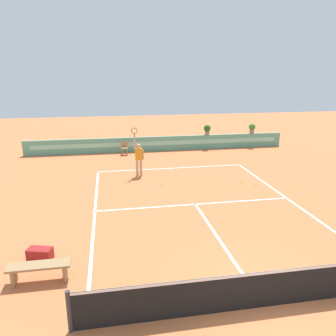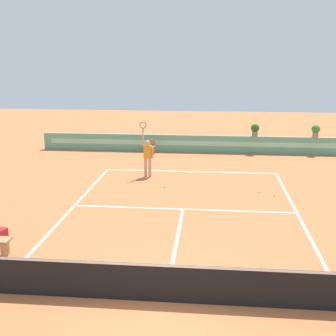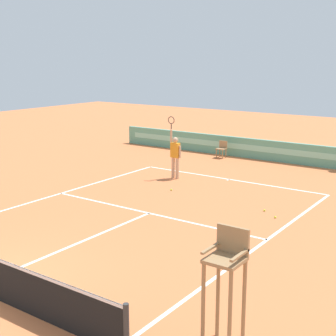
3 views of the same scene
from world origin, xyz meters
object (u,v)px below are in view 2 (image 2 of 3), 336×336
(tennis_ball_by_sideline, at_px, (259,192))
(potted_plant_right, at_px, (255,129))
(ball_kid_chair, at_px, (151,146))
(potted_plant_far_right, at_px, (316,130))
(tennis_ball_mid_court, at_px, (164,187))
(tennis_ball_near_baseline, at_px, (274,196))
(tennis_player, at_px, (147,155))

(tennis_ball_by_sideline, bearing_deg, potted_plant_right, 86.55)
(ball_kid_chair, height_order, tennis_ball_by_sideline, ball_kid_chair)
(ball_kid_chair, distance_m, potted_plant_far_right, 9.32)
(ball_kid_chair, xyz_separation_m, tennis_ball_mid_court, (1.46, -6.58, -0.44))
(potted_plant_far_right, bearing_deg, tennis_ball_near_baseline, -111.92)
(tennis_ball_by_sideline, bearing_deg, potted_plant_far_right, 63.40)
(potted_plant_right, distance_m, potted_plant_far_right, 3.37)
(tennis_player, distance_m, tennis_ball_near_baseline, 6.10)
(tennis_player, distance_m, potted_plant_right, 7.81)
(tennis_ball_near_baseline, bearing_deg, potted_plant_right, 90.77)
(tennis_ball_by_sideline, xyz_separation_m, potted_plant_right, (0.46, 7.65, 1.38))
(tennis_ball_near_baseline, relative_size, tennis_ball_by_sideline, 1.00)
(tennis_ball_near_baseline, height_order, potted_plant_right, potted_plant_right)
(tennis_ball_mid_court, height_order, potted_plant_right, potted_plant_right)
(tennis_player, height_order, tennis_ball_mid_court, tennis_player)
(potted_plant_right, bearing_deg, ball_kid_chair, -172.90)
(ball_kid_chair, bearing_deg, tennis_ball_by_sideline, -51.94)
(potted_plant_right, bearing_deg, tennis_player, -133.64)
(potted_plant_right, xyz_separation_m, potted_plant_far_right, (3.37, 0.00, 0.00))
(ball_kid_chair, bearing_deg, potted_plant_far_right, 4.53)
(tennis_ball_mid_court, bearing_deg, potted_plant_far_right, 43.21)
(tennis_ball_near_baseline, xyz_separation_m, potted_plant_right, (-0.11, 8.10, 1.38))
(tennis_ball_near_baseline, xyz_separation_m, potted_plant_far_right, (3.26, 8.10, 1.38))
(ball_kid_chair, relative_size, potted_plant_far_right, 1.17)
(tennis_player, relative_size, tennis_ball_near_baseline, 38.01)
(potted_plant_right, bearing_deg, tennis_ball_by_sideline, -93.45)
(tennis_ball_near_baseline, height_order, tennis_ball_by_sideline, same)
(tennis_ball_mid_court, distance_m, tennis_ball_by_sideline, 3.97)
(tennis_ball_by_sideline, distance_m, potted_plant_right, 7.78)
(ball_kid_chair, height_order, potted_plant_far_right, potted_plant_far_right)
(tennis_ball_near_baseline, bearing_deg, ball_kid_chair, 129.08)
(tennis_ball_mid_court, bearing_deg, ball_kid_chair, 102.50)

